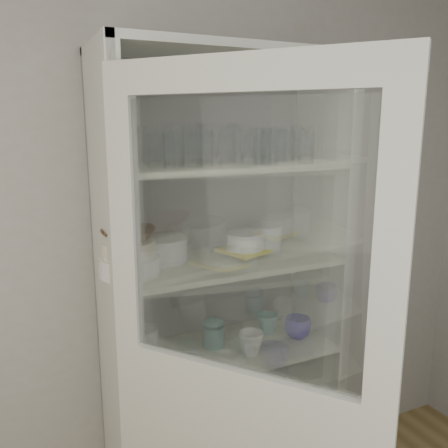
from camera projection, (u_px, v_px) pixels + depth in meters
name	position (u px, v px, depth m)	size (l,w,h in m)	color
wall_back	(161.00, 243.00, 2.09)	(3.60, 0.02, 2.60)	#AFAA9E
pantry_cabinet	(218.00, 324.00, 2.11)	(1.00, 0.45, 2.10)	silver
cupboard_door	(239.00, 437.00, 1.46)	(0.58, 0.74, 2.00)	silver
tumbler_0	(130.00, 148.00, 1.62)	(0.07, 0.07, 0.15)	silver
tumbler_1	(192.00, 146.00, 1.71)	(0.08, 0.08, 0.15)	silver
tumbler_2	(172.00, 151.00, 1.66)	(0.06, 0.06, 0.13)	silver
tumbler_3	(249.00, 147.00, 1.81)	(0.07, 0.07, 0.14)	silver
tumbler_4	(261.00, 146.00, 1.82)	(0.07, 0.07, 0.14)	silver
tumbler_5	(269.00, 148.00, 1.83)	(0.07, 0.07, 0.13)	silver
tumbler_6	(306.00, 147.00, 1.89)	(0.06, 0.06, 0.13)	silver
tumbler_7	(128.00, 146.00, 1.74)	(0.08, 0.08, 0.15)	silver
tumbler_8	(176.00, 149.00, 1.80)	(0.06, 0.06, 0.12)	silver
tumbler_9	(227.00, 146.00, 1.86)	(0.07, 0.07, 0.14)	silver
tumbler_10	(205.00, 148.00, 1.83)	(0.07, 0.07, 0.13)	silver
tumbler_11	(278.00, 145.00, 1.96)	(0.07, 0.07, 0.14)	silver
goblet_0	(116.00, 143.00, 1.80)	(0.07, 0.07, 0.16)	silver
goblet_1	(200.00, 140.00, 1.97)	(0.08, 0.08, 0.17)	silver
goblet_2	(233.00, 140.00, 1.99)	(0.08, 0.08, 0.17)	silver
goblet_3	(298.00, 141.00, 2.13)	(0.07, 0.07, 0.16)	silver
plate_stack_front	(130.00, 266.00, 1.77)	(0.23, 0.23, 0.07)	white
plate_stack_back	(160.00, 249.00, 1.96)	(0.23, 0.23, 0.10)	white
cream_bowl	(129.00, 249.00, 1.76)	(0.20, 0.20, 0.06)	white
terracotta_bowl	(128.00, 234.00, 1.75)	(0.20, 0.20, 0.05)	#59361A
glass_platter	(245.00, 254.00, 2.04)	(0.30, 0.30, 0.02)	silver
yellow_trivet	(245.00, 250.00, 2.03)	(0.18, 0.18, 0.01)	yellow
white_ramekin	(245.00, 241.00, 2.02)	(0.17, 0.17, 0.07)	white
grey_bowl_stack	(266.00, 239.00, 2.07)	(0.13, 0.13, 0.12)	silver
mug_blue	(298.00, 328.00, 2.15)	(0.12, 0.12, 0.09)	#24219E
mug_teal	(267.00, 324.00, 2.20)	(0.10, 0.10, 0.09)	#277E71
mug_white	(251.00, 343.00, 1.99)	(0.11, 0.11, 0.10)	white
teal_jar	(214.00, 334.00, 2.06)	(0.09, 0.09, 0.11)	#277E71
measuring_cups	(189.00, 363.00, 1.89)	(0.10, 0.10, 0.04)	#A7A6B1
white_canister	(144.00, 345.00, 1.94)	(0.12, 0.12, 0.14)	white
cream_dish	(204.00, 428.00, 2.09)	(0.25, 0.25, 0.08)	white
tin_box	(256.00, 411.00, 2.23)	(0.18, 0.12, 0.05)	#A8A8A8
tumbler_12	(285.00, 144.00, 1.99)	(0.07, 0.07, 0.14)	silver
tumbler_13	(268.00, 147.00, 1.82)	(0.07, 0.07, 0.14)	silver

